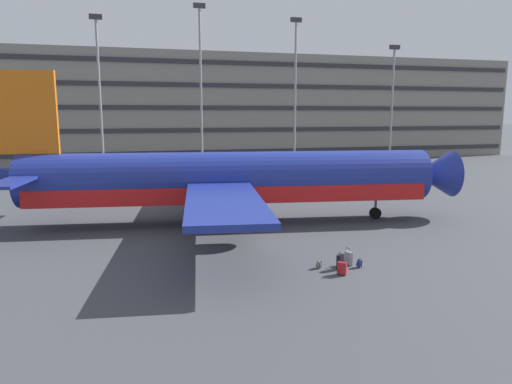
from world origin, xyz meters
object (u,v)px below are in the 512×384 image
at_px(suitcase_scuffed, 342,268).
at_px(backpack_large, 319,264).
at_px(backpack_black, 359,263).
at_px(airliner, 226,180).
at_px(suitcase_silver, 348,258).
at_px(suitcase_laid_flat, 340,262).

distance_m(suitcase_scuffed, backpack_large, 1.51).
height_order(suitcase_scuffed, backpack_black, suitcase_scuffed).
bearing_deg(backpack_black, airliner, 112.45).
bearing_deg(suitcase_silver, suitcase_scuffed, -127.18).
bearing_deg(airliner, suitcase_scuffed, -74.45).
relative_size(suitcase_scuffed, backpack_large, 1.59).
height_order(suitcase_laid_flat, suitcase_silver, suitcase_silver).
height_order(suitcase_laid_flat, suitcase_scuffed, suitcase_laid_flat).
bearing_deg(backpack_large, suitcase_laid_flat, -22.08).
bearing_deg(suitcase_silver, suitcase_laid_flat, -145.96).
bearing_deg(backpack_black, suitcase_scuffed, -149.53).
relative_size(airliner, suitcase_laid_flat, 40.07).
bearing_deg(suitcase_silver, airliner, 111.72).
bearing_deg(airliner, backpack_black, -67.55).
relative_size(airliner, backpack_black, 66.05).
relative_size(backpack_large, backpack_black, 0.96).
relative_size(suitcase_scuffed, suitcase_silver, 0.84).
bearing_deg(suitcase_scuffed, airliner, 105.55).
xyz_separation_m(suitcase_silver, backpack_black, (0.39, -0.52, -0.17)).
xyz_separation_m(airliner, suitcase_scuffed, (3.60, -12.93, -2.98)).
bearing_deg(suitcase_laid_flat, backpack_large, 157.92).
xyz_separation_m(airliner, suitcase_silver, (4.61, -11.59, -2.93)).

